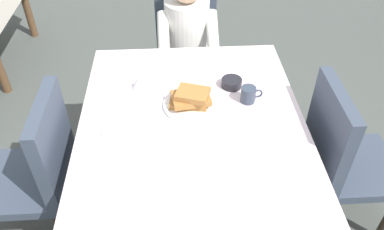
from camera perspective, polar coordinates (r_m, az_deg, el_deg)
The scene contains 15 objects.
ground_plane at distance 2.42m, azimuth 0.12°, elevation -15.16°, with size 14.00×14.00×0.00m, color #474C47.
dining_table_main at distance 1.91m, azimuth 0.15°, elevation -4.21°, with size 1.12×1.52×0.74m.
chair_diner at distance 2.92m, azimuth -0.82°, elevation 10.54°, with size 0.44×0.45×0.93m.
diner_person at distance 2.72m, azimuth -0.69°, elevation 11.40°, with size 0.40×0.43×1.12m.
chair_right_side at distance 2.17m, azimuth 20.96°, elevation -5.33°, with size 0.45×0.44×0.93m.
chair_left_side at distance 2.11m, azimuth -21.38°, elevation -7.12°, with size 0.45×0.44×0.93m.
plate_breakfast at distance 1.98m, azimuth -0.26°, elevation 1.46°, with size 0.28×0.28×0.02m, color white.
breakfast_stack at distance 1.95m, azimuth -0.24°, elevation 2.53°, with size 0.21×0.17×0.08m.
cup_coffee at distance 2.01m, azimuth 8.28°, elevation 2.99°, with size 0.11×0.08×0.08m.
bowl_butter at distance 2.12m, azimuth 5.81°, elevation 4.70°, with size 0.11×0.11×0.04m, color black.
syrup_pitcher at distance 2.10m, azimuth -7.81°, elevation 4.79°, with size 0.08×0.08×0.07m.
fork_left_of_plate at distance 1.97m, azimuth -5.76°, elevation 0.75°, with size 0.18×0.01×0.01m, color silver.
knife_right_of_plate at distance 1.98m, azimuth 5.25°, elevation 1.17°, with size 0.20×0.01×0.01m, color silver.
spoon_near_edge at distance 1.74m, azimuth 1.51°, elevation -5.64°, with size 0.15×0.01×0.01m, color silver.
napkin_folded at distance 1.86m, azimuth -10.43°, elevation -2.65°, with size 0.17×0.12×0.01m, color white.
Camera 1 is at (-0.08, -1.35, 2.01)m, focal length 36.48 mm.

